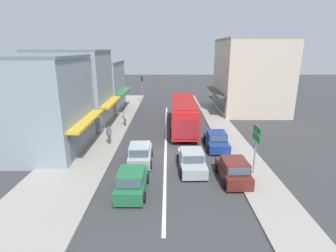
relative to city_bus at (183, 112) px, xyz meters
name	(u,v)px	position (x,y,z in m)	size (l,w,h in m)	color
ground_plane	(165,155)	(-1.87, -7.34, -1.88)	(140.00, 140.00, 0.00)	#353538
lane_centre_line	(166,139)	(-1.87, -3.34, -1.88)	(0.20, 28.00, 0.01)	silver
sidewalk_left	(101,132)	(-8.67, -1.34, -1.81)	(5.20, 44.00, 0.14)	gray
kerb_right	(225,132)	(4.33, -1.34, -1.82)	(2.80, 44.00, 0.12)	gray
shopfront_corner_near	(41,105)	(-12.05, -6.47, 2.09)	(7.45, 7.84, 7.96)	#84939E
shopfront_mid_block	(74,89)	(-12.05, 1.33, 2.29)	(8.21, 7.08, 8.35)	#84939E
shopfront_far_end	(93,86)	(-12.05, 9.04, 1.52)	(8.56, 8.11, 6.81)	#84939E
building_right_far	(250,76)	(9.61, 8.83, 2.98)	(9.39, 10.42, 9.74)	beige
city_bus	(183,112)	(0.00, 0.00, 0.00)	(2.90, 10.90, 3.23)	red
hatchback_behind_bus_mid	(140,154)	(-3.79, -8.94, -1.17)	(1.90, 3.75, 1.54)	#9EA3A8
sedan_queue_gap_filler	(191,161)	(0.05, -10.05, -1.22)	(2.01, 4.26, 1.47)	#9EA3A8
hatchback_adjacent_lane_trail	(132,182)	(-3.84, -13.31, -1.17)	(1.85, 3.71, 1.54)	#1E6638
parked_hatchback_kerb_front	(233,170)	(2.65, -11.74, -1.17)	(1.91, 3.75, 1.54)	#561E19
parked_sedan_kerb_second	(216,140)	(2.60, -5.73, -1.22)	(1.94, 4.22, 1.47)	navy
traffic_light_downstreet	(142,85)	(-5.78, 14.20, 0.97)	(0.33, 0.24, 4.20)	gray
directional_road_sign	(256,138)	(4.25, -10.99, 0.82)	(0.10, 1.40, 3.60)	gray
pedestrian_with_handbag_near	(125,118)	(-6.49, 0.76, -0.81)	(0.49, 0.61, 1.63)	#4C4742
pedestrian_browsing_midblock	(109,134)	(-7.00, -5.08, -0.81)	(0.42, 0.44, 1.63)	#4C4742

